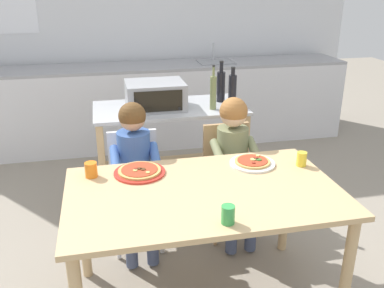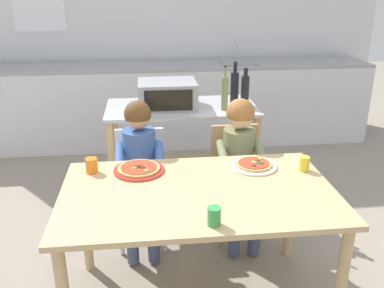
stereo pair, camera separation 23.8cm
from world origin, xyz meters
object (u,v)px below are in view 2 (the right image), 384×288
(bottle_tall_green_wine, at_px, (235,86))
(dining_table, at_px, (198,205))
(child_in_olive_shirt, at_px, (240,155))
(pizza_plate_red_rimmed, at_px, (139,169))
(bottle_dark_olive_oil, at_px, (225,93))
(toaster_oven, at_px, (167,94))
(drinking_cup_yellow, at_px, (304,164))
(dining_chair_left, at_px, (141,178))
(kitchen_island_cart, at_px, (182,138))
(dining_chair_right, at_px, (236,173))
(child_in_blue_striped_shirt, at_px, (140,161))
(pizza_plate_white, at_px, (254,165))
(bottle_squat_spirits, at_px, (245,91))
(drinking_cup_orange, at_px, (92,165))
(drinking_cup_green, at_px, (214,216))

(bottle_tall_green_wine, height_order, dining_table, bottle_tall_green_wine)
(child_in_olive_shirt, bearing_deg, pizza_plate_red_rimmed, -154.45)
(bottle_dark_olive_oil, distance_m, child_in_olive_shirt, 0.58)
(toaster_oven, xyz_separation_m, drinking_cup_yellow, (0.75, -1.04, -0.17))
(child_in_olive_shirt, bearing_deg, dining_chair_left, 170.81)
(kitchen_island_cart, bearing_deg, bottle_tall_green_wine, 8.16)
(dining_chair_right, bearing_deg, child_in_blue_striped_shirt, -169.43)
(bottle_dark_olive_oil, bearing_deg, pizza_plate_white, -88.07)
(bottle_squat_spirits, xyz_separation_m, dining_table, (-0.51, -1.15, -0.33))
(bottle_dark_olive_oil, height_order, child_in_olive_shirt, bottle_dark_olive_oil)
(kitchen_island_cart, distance_m, bottle_tall_green_wine, 0.61)
(bottle_tall_green_wine, bearing_deg, toaster_oven, -172.00)
(bottle_squat_spirits, height_order, dining_chair_left, bottle_squat_spirits)
(bottle_squat_spirits, height_order, pizza_plate_red_rimmed, bottle_squat_spirits)
(dining_table, relative_size, dining_chair_right, 1.82)
(dining_table, xyz_separation_m, drinking_cup_orange, (-0.59, 0.30, 0.14))
(kitchen_island_cart, relative_size, bottle_dark_olive_oil, 3.46)
(dining_table, distance_m, dining_chair_right, 0.83)
(bottle_dark_olive_oil, xyz_separation_m, pizza_plate_white, (0.03, -0.84, -0.23))
(bottle_squat_spirits, bearing_deg, child_in_olive_shirt, -104.82)
(bottle_dark_olive_oil, bearing_deg, dining_chair_left, -150.11)
(pizza_plate_white, height_order, drinking_cup_yellow, drinking_cup_yellow)
(dining_table, bearing_deg, child_in_olive_shirt, 58.66)
(dining_chair_left, height_order, pizza_plate_red_rimmed, dining_chair_left)
(bottle_tall_green_wine, xyz_separation_m, child_in_olive_shirt, (-0.09, -0.69, -0.31))
(pizza_plate_red_rimmed, bearing_deg, bottle_tall_green_wine, 52.59)
(bottle_squat_spirits, height_order, bottle_dark_olive_oil, bottle_dark_olive_oil)
(toaster_oven, bearing_deg, dining_table, -85.70)
(child_in_blue_striped_shirt, xyz_separation_m, drinking_cup_orange, (-0.27, -0.30, 0.12))
(toaster_oven, height_order, drinking_cup_orange, toaster_oven)
(dining_chair_left, bearing_deg, drinking_cup_yellow, -29.08)
(dining_chair_left, xyz_separation_m, child_in_blue_striped_shirt, (0.00, -0.12, 0.19))
(kitchen_island_cart, bearing_deg, bottle_dark_olive_oil, -22.97)
(bottle_tall_green_wine, bearing_deg, pizza_plate_white, -95.03)
(toaster_oven, height_order, pizza_plate_white, toaster_oven)
(drinking_cup_yellow, bearing_deg, dining_table, -164.64)
(child_in_olive_shirt, bearing_deg, dining_chair_right, 90.00)
(bottle_tall_green_wine, relative_size, bottle_squat_spirits, 1.07)
(drinking_cup_green, bearing_deg, child_in_olive_shirt, 70.31)
(toaster_oven, distance_m, dining_chair_right, 0.83)
(drinking_cup_orange, bearing_deg, dining_chair_left, 57.19)
(bottle_squat_spirits, bearing_deg, pizza_plate_red_rimmed, -133.67)
(drinking_cup_yellow, xyz_separation_m, drinking_cup_green, (-0.62, -0.52, 0.00))
(toaster_oven, relative_size, bottle_tall_green_wine, 1.34)
(bottle_tall_green_wine, xyz_separation_m, pizza_plate_red_rimmed, (-0.78, -1.02, -0.23))
(toaster_oven, distance_m, child_in_olive_shirt, 0.82)
(child_in_blue_striped_shirt, bearing_deg, dining_table, -62.03)
(pizza_plate_white, distance_m, drinking_cup_orange, 0.96)
(bottle_tall_green_wine, distance_m, child_in_olive_shirt, 0.76)
(dining_chair_left, height_order, drinking_cup_orange, drinking_cup_orange)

